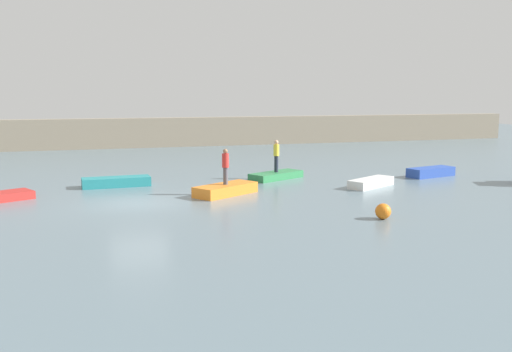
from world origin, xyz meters
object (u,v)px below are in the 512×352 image
Objects in this scene: rowboat_green at (276,176)px; person_yellow_shirt at (276,154)px; rowboat_red at (1,197)px; rowboat_blue at (431,172)px; person_red_shirt at (225,165)px; rowboat_white at (371,183)px; rowboat_teal at (116,182)px; rowboat_orange at (226,190)px; mooring_buoy at (383,211)px.

person_yellow_shirt is (0.00, -0.00, 1.20)m from rowboat_green.
rowboat_red is 0.89× the size of rowboat_blue.
rowboat_white is at bearing 0.46° from person_red_shirt.
rowboat_teal is at bearing -179.87° from person_yellow_shirt.
person_yellow_shirt is at bearing -118.02° from rowboat_green.
rowboat_white is 1.65× the size of person_yellow_shirt.
rowboat_red is 14.17m from person_yellow_shirt.
rowboat_green is at bearing -2.77° from rowboat_teal.
rowboat_orange is at bearing -134.40° from person_yellow_shirt.
mooring_buoy is (0.64, -10.75, -1.09)m from person_yellow_shirt.
rowboat_red is at bearing 139.15° from rowboat_orange.
person_red_shirt is (4.83, -3.96, 1.20)m from rowboat_teal.
rowboat_red is at bearing -170.01° from person_yellow_shirt.
person_yellow_shirt is 2.95× the size of mooring_buoy.
rowboat_white is at bearing -73.77° from rowboat_green.
mooring_buoy reaches higher than rowboat_red.
rowboat_orange is 1.09× the size of rowboat_blue.
person_yellow_shirt reaches higher than mooring_buoy.
rowboat_red is at bearing 150.28° from mooring_buoy.
mooring_buoy is at bearing -146.58° from rowboat_blue.
rowboat_green is 1.84× the size of person_yellow_shirt.
person_red_shirt is 0.95× the size of person_yellow_shirt.
person_red_shirt is (-7.71, -0.06, 1.23)m from rowboat_white.
rowboat_blue is 12.26m from mooring_buoy.
rowboat_white is 1.74× the size of person_red_shirt.
rowboat_teal is at bearing 152.11° from rowboat_green.
rowboat_orange is (10.01, -1.53, 0.07)m from rowboat_red.
person_yellow_shirt is at bearing 45.60° from person_red_shirt.
person_red_shirt is at bearing -134.40° from person_yellow_shirt.
rowboat_blue reaches higher than rowboat_red.
rowboat_white is at bearing -170.41° from rowboat_blue.
rowboat_teal is at bearing 160.29° from rowboat_blue.
rowboat_blue reaches higher than rowboat_green.
person_yellow_shirt reaches higher than rowboat_green.
person_yellow_shirt reaches higher than rowboat_white.
rowboat_blue reaches higher than rowboat_teal.
rowboat_white is 1.00× the size of rowboat_blue.
person_yellow_shirt is at bearing 104.48° from rowboat_white.
rowboat_orange is 1.90× the size of person_red_shirt.
rowboat_green reaches higher than rowboat_red.
rowboat_blue is at bearing -5.83° from rowboat_white.
person_red_shirt is (-12.77, -2.31, 1.18)m from rowboat_blue.
mooring_buoy is at bearing -51.80° from rowboat_teal.
person_red_shirt is (-3.90, -3.98, 1.25)m from rowboat_green.
person_yellow_shirt is (3.90, 3.98, -0.05)m from person_red_shirt.
mooring_buoy is (9.36, -10.73, 0.06)m from rowboat_teal.
rowboat_teal is at bearing -1.97° from rowboat_red.
person_red_shirt is at bearing -35.76° from rowboat_red.
mooring_buoy reaches higher than rowboat_blue.
rowboat_blue is (22.78, 0.78, 0.08)m from rowboat_red.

